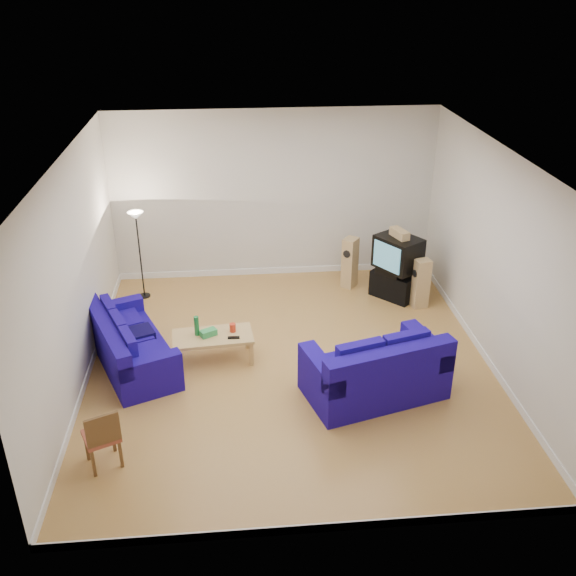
{
  "coord_description": "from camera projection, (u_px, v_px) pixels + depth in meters",
  "views": [
    {
      "loc": [
        -0.78,
        -8.14,
        5.42
      ],
      "look_at": [
        0.0,
        0.4,
        1.1
      ],
      "focal_mm": 40.0,
      "sensor_mm": 36.0,
      "label": 1
    }
  ],
  "objects": [
    {
      "name": "sofa_three_seat",
      "position": [
        129.0,
        347.0,
        9.61
      ],
      "size": [
        1.62,
        2.26,
        0.8
      ],
      "rotation": [
        0.0,
        0.0,
        -1.17
      ],
      "color": "navy",
      "rests_on": "ground"
    },
    {
      "name": "coffee_table",
      "position": [
        213.0,
        338.0,
        9.69
      ],
      "size": [
        1.25,
        0.7,
        0.44
      ],
      "rotation": [
        0.0,
        0.0,
        0.09
      ],
      "color": "tan",
      "rests_on": "ground"
    },
    {
      "name": "speaker_right",
      "position": [
        421.0,
        283.0,
        11.2
      ],
      "size": [
        0.31,
        0.26,
        0.9
      ],
      "rotation": [
        0.0,
        0.0,
        -1.37
      ],
      "color": "tan",
      "rests_on": "ground"
    },
    {
      "name": "sofa_loveseat",
      "position": [
        376.0,
        374.0,
        8.89
      ],
      "size": [
        2.1,
        1.53,
        0.94
      ],
      "rotation": [
        0.0,
        0.0,
        0.28
      ],
      "color": "navy",
      "rests_on": "ground"
    },
    {
      "name": "television",
      "position": [
        398.0,
        253.0,
        11.31
      ],
      "size": [
        0.89,
        0.94,
        0.59
      ],
      "rotation": [
        0.0,
        0.0,
        -0.99
      ],
      "color": "black",
      "rests_on": "av_receiver"
    },
    {
      "name": "room",
      "position": [
        291.0,
        273.0,
        9.05
      ],
      "size": [
        6.01,
        6.51,
        3.21
      ],
      "color": "olive",
      "rests_on": "ground"
    },
    {
      "name": "speaker_left",
      "position": [
        350.0,
        263.0,
        11.92
      ],
      "size": [
        0.35,
        0.36,
        0.96
      ],
      "rotation": [
        0.0,
        0.0,
        -0.65
      ],
      "color": "tan",
      "rests_on": "ground"
    },
    {
      "name": "av_receiver",
      "position": [
        392.0,
        271.0,
        11.48
      ],
      "size": [
        0.6,
        0.61,
        0.11
      ],
      "primitive_type": "cube",
      "rotation": [
        0.0,
        0.0,
        -0.85
      ],
      "color": "black",
      "rests_on": "tv_stand"
    },
    {
      "name": "tv_stand",
      "position": [
        394.0,
        285.0,
        11.62
      ],
      "size": [
        0.86,
        0.87,
        0.48
      ],
      "primitive_type": "cube",
      "rotation": [
        0.0,
        0.0,
        -0.81
      ],
      "color": "black",
      "rests_on": "ground"
    },
    {
      "name": "floor_lamp",
      "position": [
        137.0,
        227.0,
        11.14
      ],
      "size": [
        0.28,
        0.28,
        1.63
      ],
      "color": "black",
      "rests_on": "ground"
    },
    {
      "name": "remote",
      "position": [
        234.0,
        338.0,
        9.58
      ],
      "size": [
        0.18,
        0.06,
        0.02
      ],
      "primitive_type": "cube",
      "rotation": [
        0.0,
        0.0,
        -0.04
      ],
      "color": "black",
      "rests_on": "coffee_table"
    },
    {
      "name": "dining_chair",
      "position": [
        102.0,
        436.0,
        7.55
      ],
      "size": [
        0.52,
        0.52,
        0.83
      ],
      "rotation": [
        0.0,
        0.0,
        0.42
      ],
      "color": "brown",
      "rests_on": "ground"
    },
    {
      "name": "bottle",
      "position": [
        197.0,
        326.0,
        9.6
      ],
      "size": [
        0.07,
        0.07,
        0.31
      ],
      "primitive_type": "cylinder",
      "rotation": [
        0.0,
        0.0,
        0.02
      ],
      "color": "#197233",
      "rests_on": "coffee_table"
    },
    {
      "name": "red_canister",
      "position": [
        233.0,
        328.0,
        9.74
      ],
      "size": [
        0.12,
        0.12,
        0.13
      ],
      "primitive_type": "cylinder",
      "rotation": [
        0.0,
        0.0,
        0.28
      ],
      "color": "red",
      "rests_on": "coffee_table"
    },
    {
      "name": "tissue_box",
      "position": [
        208.0,
        333.0,
        9.63
      ],
      "size": [
        0.28,
        0.23,
        0.1
      ],
      "primitive_type": "cube",
      "rotation": [
        0.0,
        0.0,
        0.5
      ],
      "color": "green",
      "rests_on": "coffee_table"
    },
    {
      "name": "centre_speaker",
      "position": [
        400.0,
        234.0,
        11.15
      ],
      "size": [
        0.29,
        0.44,
        0.14
      ],
      "primitive_type": "cube",
      "rotation": [
        0.0,
        0.0,
        -1.23
      ],
      "color": "tan",
      "rests_on": "television"
    }
  ]
}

